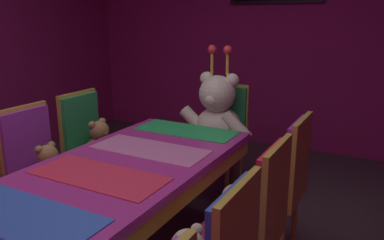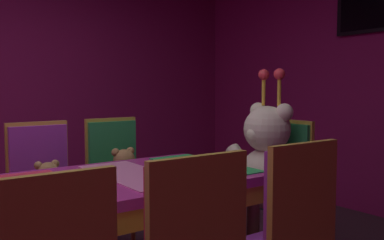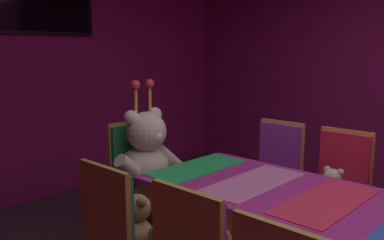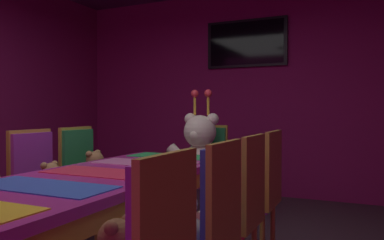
{
  "view_description": "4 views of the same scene",
  "coord_description": "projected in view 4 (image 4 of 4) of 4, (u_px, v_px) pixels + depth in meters",
  "views": [
    {
      "loc": [
        1.35,
        -1.45,
        1.57
      ],
      "look_at": [
        0.08,
        0.91,
        0.85
      ],
      "focal_mm": 35.78,
      "sensor_mm": 36.0,
      "label": 1
    },
    {
      "loc": [
        2.01,
        -0.57,
        1.21
      ],
      "look_at": [
        -0.13,
        0.99,
        1.01
      ],
      "focal_mm": 39.06,
      "sensor_mm": 36.0,
      "label": 2
    },
    {
      "loc": [
        -2.09,
        -0.94,
        1.58
      ],
      "look_at": [
        -0.05,
        0.99,
        1.09
      ],
      "focal_mm": 38.23,
      "sensor_mm": 36.0,
      "label": 3
    },
    {
      "loc": [
        1.52,
        -1.96,
        1.13
      ],
      "look_at": [
        0.15,
        1.02,
        1.05
      ],
      "focal_mm": 36.05,
      "sensor_mm": 36.0,
      "label": 4
    }
  ],
  "objects": [
    {
      "name": "chair_left_2",
      "position": [
        37.0,
        180.0,
        2.98
      ],
      "size": [
        0.42,
        0.41,
        0.98
      ],
      "color": "purple",
      "rests_on": "ground_plane"
    },
    {
      "name": "chair_right_2",
      "position": [
        241.0,
        199.0,
        2.33
      ],
      "size": [
        0.42,
        0.41,
        0.98
      ],
      "rotation": [
        0.0,
        0.0,
        3.14
      ],
      "color": "red",
      "rests_on": "ground_plane"
    },
    {
      "name": "wall_tv",
      "position": [
        246.0,
        43.0,
        5.21
      ],
      "size": [
        1.11,
        0.06,
        0.64
      ],
      "color": "black"
    },
    {
      "name": "teddy_left_2",
      "position": [
        52.0,
        183.0,
        2.92
      ],
      "size": [
        0.24,
        0.3,
        0.29
      ],
      "color": "#9E7247",
      "rests_on": "chair_left_2"
    },
    {
      "name": "teddy_right_2",
      "position": [
        219.0,
        200.0,
        2.39
      ],
      "size": [
        0.22,
        0.29,
        0.27
      ],
      "rotation": [
        0.0,
        0.0,
        3.14
      ],
      "color": "beige",
      "rests_on": "chair_right_2"
    },
    {
      "name": "wall_back",
      "position": [
        248.0,
        92.0,
        5.31
      ],
      "size": [
        5.2,
        0.12,
        2.8
      ],
      "primitive_type": "cube",
      "color": "#8C1959",
      "rests_on": "ground_plane"
    },
    {
      "name": "teddy_left_3",
      "position": [
        95.0,
        171.0,
        3.44
      ],
      "size": [
        0.26,
        0.34,
        0.32
      ],
      "color": "#9E7247",
      "rests_on": "chair_left_3"
    },
    {
      "name": "teddy_right_1",
      "position": [
        183.0,
        221.0,
        1.92
      ],
      "size": [
        0.23,
        0.3,
        0.28
      ],
      "rotation": [
        0.0,
        0.0,
        3.14
      ],
      "color": "beige",
      "rests_on": "chair_right_1"
    },
    {
      "name": "king_teddy_bear",
      "position": [
        200.0,
        150.0,
        3.81
      ],
      "size": [
        0.69,
        0.53,
        0.89
      ],
      "rotation": [
        0.0,
        0.0,
        -1.57
      ],
      "color": "silver",
      "rests_on": "throne_chair"
    },
    {
      "name": "chair_right_3",
      "position": [
        263.0,
        183.0,
        2.83
      ],
      "size": [
        0.42,
        0.41,
        0.98
      ],
      "rotation": [
        0.0,
        0.0,
        3.14
      ],
      "color": "purple",
      "rests_on": "ground_plane"
    },
    {
      "name": "chair_right_1",
      "position": [
        210.0,
        221.0,
        1.85
      ],
      "size": [
        0.42,
        0.41,
        0.98
      ],
      "rotation": [
        0.0,
        0.0,
        3.14
      ],
      "color": "#2D47B2",
      "rests_on": "ground_plane"
    },
    {
      "name": "banquet_table",
      "position": [
        103.0,
        187.0,
        2.42
      ],
      "size": [
        0.9,
        2.3,
        0.75
      ],
      "color": "#B22D8C",
      "rests_on": "ground_plane"
    },
    {
      "name": "throne_chair",
      "position": [
        206.0,
        163.0,
        3.96
      ],
      "size": [
        0.41,
        0.42,
        0.98
      ],
      "rotation": [
        0.0,
        0.0,
        -1.57
      ],
      "color": "#268C4C",
      "rests_on": "ground_plane"
    },
    {
      "name": "chair_left_3",
      "position": [
        83.0,
        170.0,
        3.5
      ],
      "size": [
        0.42,
        0.41,
        0.98
      ],
      "color": "#268C4C",
      "rests_on": "ground_plane"
    }
  ]
}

